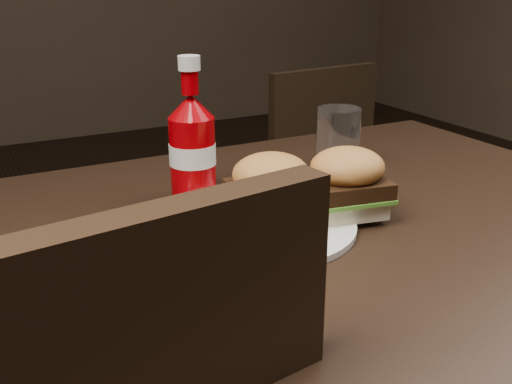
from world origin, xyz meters
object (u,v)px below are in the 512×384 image
chair_far (286,190)px  ketchup_bottle (193,162)px  dining_table (273,242)px  tumbler (338,142)px  plate (259,225)px

chair_far → ketchup_bottle: bearing=44.6°
dining_table → tumbler: tumbler is taller
plate → ketchup_bottle: size_ratio=1.92×
dining_table → plate: size_ratio=4.55×
chair_far → ketchup_bottle: 1.01m
plate → tumbler: 0.28m
dining_table → ketchup_bottle: 0.18m
chair_far → tumbler: 0.87m
ketchup_bottle → chair_far: bearing=50.5°
ketchup_bottle → tumbler: bearing=1.7°
plate → ketchup_bottle: ketchup_bottle is taller
dining_table → tumbler: 0.28m
chair_far → ketchup_bottle: (-0.60, -0.72, 0.38)m
ketchup_bottle → tumbler: ketchup_bottle is taller
chair_far → tumbler: bearing=59.7°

